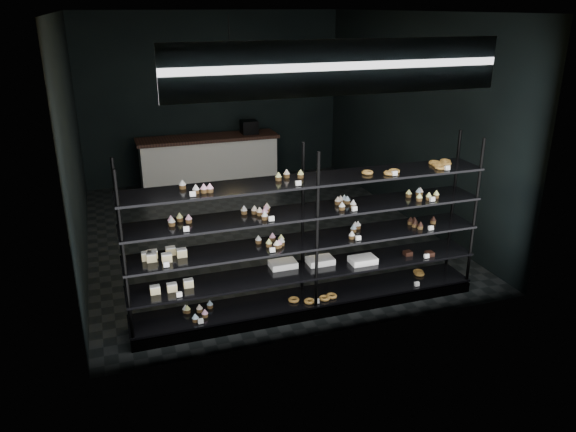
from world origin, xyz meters
The scene contains 5 objects.
room centered at (0.00, 0.00, 1.60)m, with size 5.01×6.01×3.20m.
display_shelf centered at (-0.12, -2.45, 0.63)m, with size 4.00×0.50×1.91m.
signage centered at (0.00, -2.93, 2.75)m, with size 3.30×0.05×0.50m.
pendant_lamp centered at (-0.63, -1.20, 2.45)m, with size 0.34×0.34×0.90m.
service_counter centered at (-0.24, 2.50, 0.50)m, with size 2.63×0.65×1.23m.
Camera 1 is at (-2.15, -7.74, 3.29)m, focal length 35.00 mm.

